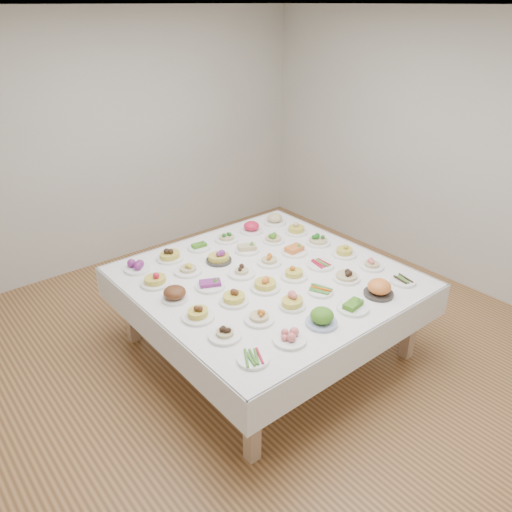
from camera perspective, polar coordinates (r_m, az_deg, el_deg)
room_envelope at (r=3.81m, az=0.29°, el=12.04°), size 5.02×5.02×2.81m
display_table at (r=4.26m, az=1.28°, el=-3.08°), size 2.14×2.14×0.75m
dish_0 at (r=3.28m, az=-0.34°, el=-11.60°), size 0.21×0.21×0.05m
dish_1 at (r=3.44m, az=3.87°, el=-9.20°), size 0.23×0.23×0.09m
dish_2 at (r=3.62m, az=7.54°, el=-6.85°), size 0.25×0.25×0.14m
dish_3 at (r=3.83m, az=11.03°, el=-5.51°), size 0.24×0.24×0.10m
dish_4 at (r=4.04m, az=13.90°, el=-3.55°), size 0.23×0.23×0.14m
dish_5 at (r=4.29m, az=16.43°, el=-2.70°), size 0.21×0.21×0.05m
dish_6 at (r=3.48m, az=-3.59°, el=-8.56°), size 0.23×0.23×0.11m
dish_7 at (r=3.63m, az=0.38°, el=-6.80°), size 0.22×0.22×0.11m
dish_8 at (r=3.79m, az=4.18°, el=-4.98°), size 0.22×0.21×0.13m
dish_9 at (r=4.01m, az=7.38°, el=-3.89°), size 0.21×0.21×0.05m
dish_10 at (r=4.21m, az=10.33°, el=-1.92°), size 0.22×0.22×0.13m
dish_11 at (r=4.44m, az=13.12°, el=-0.81°), size 0.21×0.21×0.10m
dish_12 at (r=3.68m, az=-6.66°, el=-6.25°), size 0.24×0.24×0.13m
dish_13 at (r=3.84m, az=-2.54°, el=-4.57°), size 0.23×0.23×0.13m
dish_14 at (r=4.00m, az=1.06°, el=-2.83°), size 0.25×0.24×0.16m
dish_15 at (r=4.19m, az=4.37°, el=-1.90°), size 0.22×0.22×0.11m
dish_16 at (r=4.40m, az=7.38°, el=-0.91°), size 0.23×0.23×0.05m
dish_17 at (r=4.61m, az=10.08°, el=0.73°), size 0.22×0.22×0.13m
dish_18 at (r=3.92m, az=-9.27°, el=-4.24°), size 0.21×0.21×0.12m
dish_19 at (r=4.06m, az=-5.27°, el=-3.06°), size 0.24×0.24×0.10m
dish_20 at (r=4.22m, az=-1.66°, el=-1.57°), size 0.23×0.23×0.11m
dish_21 at (r=4.39m, az=1.53°, el=-0.32°), size 0.21×0.21×0.11m
dish_22 at (r=4.60m, az=4.40°, el=0.78°), size 0.24×0.24×0.10m
dish_23 at (r=4.79m, az=7.14°, el=2.06°), size 0.23×0.23×0.13m
dish_24 at (r=4.15m, az=-11.48°, el=-2.36°), size 0.24×0.24×0.15m
dish_25 at (r=4.29m, az=-7.79°, el=-1.24°), size 0.24×0.24×0.12m
dish_26 at (r=4.43m, az=-4.29°, el=0.16°), size 0.25×0.25×0.15m
dish_27 at (r=4.61m, az=-1.04°, el=1.01°), size 0.22×0.22×0.10m
dish_28 at (r=4.80m, az=2.00°, el=2.18°), size 0.20×0.20×0.11m
dish_29 at (r=4.99m, az=4.64°, el=3.31°), size 0.22×0.22×0.14m
dish_30 at (r=4.41m, az=-13.41°, el=-1.07°), size 0.22×0.22×0.10m
dish_31 at (r=4.52m, az=-9.84°, el=0.38°), size 0.25×0.24×0.15m
dish_32 at (r=4.70m, az=-6.51°, el=1.14°), size 0.21×0.21×0.08m
dish_33 at (r=4.83m, az=-3.41°, el=2.31°), size 0.23×0.23×0.11m
dish_34 at (r=5.01m, az=-0.52°, el=3.40°), size 0.23×0.23×0.13m
dish_35 at (r=5.21m, az=2.16°, el=4.33°), size 0.23×0.23×0.13m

